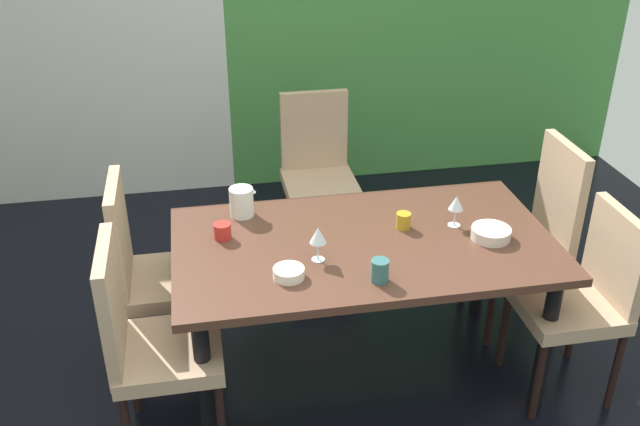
{
  "coord_description": "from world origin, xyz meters",
  "views": [
    {
      "loc": [
        -0.41,
        -2.42,
        2.41
      ],
      "look_at": [
        0.12,
        0.41,
        0.85
      ],
      "focal_mm": 40.0,
      "sensor_mm": 36.0,
      "label": 1
    }
  ],
  "objects_px": {
    "serving_bowl_west": "(289,273)",
    "cup_right": "(222,231)",
    "chair_head_far": "(317,166)",
    "chair_left_near": "(147,338)",
    "cup_near_window": "(380,271)",
    "wine_glass_rear": "(318,236)",
    "wine_glass_left": "(456,204)",
    "pitcher_east": "(242,202)",
    "chair_left_far": "(150,267)",
    "chair_right_far": "(534,228)",
    "dining_table": "(364,257)",
    "chair_right_near": "(584,292)",
    "cup_near_shelf": "(403,221)",
    "serving_bowl_south": "(491,233)"
  },
  "relations": [
    {
      "from": "serving_bowl_west",
      "to": "cup_right",
      "type": "bearing_deg",
      "value": 123.5
    },
    {
      "from": "chair_head_far",
      "to": "serving_bowl_west",
      "type": "bearing_deg",
      "value": 75.23
    },
    {
      "from": "chair_left_near",
      "to": "cup_near_window",
      "type": "relative_size",
      "value": 10.18
    },
    {
      "from": "wine_glass_rear",
      "to": "cup_right",
      "type": "relative_size",
      "value": 2.01
    },
    {
      "from": "chair_left_near",
      "to": "cup_right",
      "type": "height_order",
      "value": "chair_left_near"
    },
    {
      "from": "chair_left_near",
      "to": "wine_glass_left",
      "type": "height_order",
      "value": "chair_left_near"
    },
    {
      "from": "pitcher_east",
      "to": "chair_head_far",
      "type": "bearing_deg",
      "value": 59.69
    },
    {
      "from": "chair_left_near",
      "to": "pitcher_east",
      "type": "relative_size",
      "value": 6.93
    },
    {
      "from": "chair_left_far",
      "to": "wine_glass_left",
      "type": "bearing_deg",
      "value": 81.59
    },
    {
      "from": "chair_left_far",
      "to": "chair_right_far",
      "type": "xyz_separation_m",
      "value": [
        1.97,
        0.0,
        0.01
      ]
    },
    {
      "from": "dining_table",
      "to": "chair_left_near",
      "type": "distance_m",
      "value": 1.03
    },
    {
      "from": "chair_right_far",
      "to": "chair_right_near",
      "type": "xyz_separation_m",
      "value": [
        -0.01,
        -0.54,
        -0.03
      ]
    },
    {
      "from": "dining_table",
      "to": "chair_left_far",
      "type": "relative_size",
      "value": 1.7
    },
    {
      "from": "chair_left_near",
      "to": "pitcher_east",
      "type": "height_order",
      "value": "chair_left_near"
    },
    {
      "from": "dining_table",
      "to": "wine_glass_rear",
      "type": "xyz_separation_m",
      "value": [
        -0.24,
        -0.12,
        0.21
      ]
    },
    {
      "from": "chair_left_near",
      "to": "cup_near_window",
      "type": "xyz_separation_m",
      "value": [
        0.97,
        -0.06,
        0.25
      ]
    },
    {
      "from": "cup_near_window",
      "to": "cup_near_shelf",
      "type": "bearing_deg",
      "value": 61.57
    },
    {
      "from": "dining_table",
      "to": "cup_right",
      "type": "height_order",
      "value": "cup_right"
    },
    {
      "from": "chair_right_far",
      "to": "cup_near_shelf",
      "type": "bearing_deg",
      "value": 103.58
    },
    {
      "from": "cup_near_shelf",
      "to": "serving_bowl_west",
      "type": "bearing_deg",
      "value": -151.53
    },
    {
      "from": "chair_left_near",
      "to": "cup_right",
      "type": "xyz_separation_m",
      "value": [
        0.35,
        0.41,
        0.24
      ]
    },
    {
      "from": "dining_table",
      "to": "chair_left_far",
      "type": "xyz_separation_m",
      "value": [
        -0.98,
        0.27,
        -0.11
      ]
    },
    {
      "from": "chair_left_far",
      "to": "pitcher_east",
      "type": "height_order",
      "value": "chair_left_far"
    },
    {
      "from": "cup_near_window",
      "to": "cup_right",
      "type": "relative_size",
      "value": 1.23
    },
    {
      "from": "chair_right_far",
      "to": "serving_bowl_west",
      "type": "relative_size",
      "value": 7.81
    },
    {
      "from": "chair_head_far",
      "to": "chair_right_near",
      "type": "distance_m",
      "value": 1.81
    },
    {
      "from": "wine_glass_rear",
      "to": "serving_bowl_west",
      "type": "relative_size",
      "value": 1.21
    },
    {
      "from": "chair_right_far",
      "to": "cup_near_shelf",
      "type": "distance_m",
      "value": 0.83
    },
    {
      "from": "dining_table",
      "to": "cup_near_shelf",
      "type": "distance_m",
      "value": 0.26
    },
    {
      "from": "chair_head_far",
      "to": "wine_glass_rear",
      "type": "bearing_deg",
      "value": 79.76
    },
    {
      "from": "chair_head_far",
      "to": "cup_near_shelf",
      "type": "height_order",
      "value": "chair_head_far"
    },
    {
      "from": "dining_table",
      "to": "serving_bowl_south",
      "type": "distance_m",
      "value": 0.59
    },
    {
      "from": "chair_right_near",
      "to": "pitcher_east",
      "type": "bearing_deg",
      "value": 67.55
    },
    {
      "from": "serving_bowl_south",
      "to": "dining_table",
      "type": "bearing_deg",
      "value": 171.74
    },
    {
      "from": "serving_bowl_south",
      "to": "cup_right",
      "type": "distance_m",
      "value": 1.22
    },
    {
      "from": "chair_right_near",
      "to": "chair_left_near",
      "type": "relative_size",
      "value": 0.94
    },
    {
      "from": "dining_table",
      "to": "serving_bowl_west",
      "type": "distance_m",
      "value": 0.46
    },
    {
      "from": "dining_table",
      "to": "chair_right_near",
      "type": "bearing_deg",
      "value": -15.57
    },
    {
      "from": "chair_left_near",
      "to": "chair_right_far",
      "type": "bearing_deg",
      "value": 105.45
    },
    {
      "from": "chair_left_far",
      "to": "chair_right_far",
      "type": "distance_m",
      "value": 1.97
    },
    {
      "from": "wine_glass_rear",
      "to": "cup_right",
      "type": "distance_m",
      "value": 0.48
    },
    {
      "from": "chair_head_far",
      "to": "chair_right_near",
      "type": "bearing_deg",
      "value": 121.98
    },
    {
      "from": "dining_table",
      "to": "pitcher_east",
      "type": "bearing_deg",
      "value": 146.38
    },
    {
      "from": "serving_bowl_south",
      "to": "cup_near_window",
      "type": "height_order",
      "value": "cup_near_window"
    },
    {
      "from": "wine_glass_left",
      "to": "pitcher_east",
      "type": "bearing_deg",
      "value": 163.55
    },
    {
      "from": "serving_bowl_south",
      "to": "cup_near_shelf",
      "type": "xyz_separation_m",
      "value": [
        -0.36,
        0.17,
        0.01
      ]
    },
    {
      "from": "cup_near_window",
      "to": "dining_table",
      "type": "bearing_deg",
      "value": 87.35
    },
    {
      "from": "cup_near_window",
      "to": "cup_near_shelf",
      "type": "distance_m",
      "value": 0.47
    },
    {
      "from": "wine_glass_left",
      "to": "serving_bowl_west",
      "type": "height_order",
      "value": "wine_glass_left"
    },
    {
      "from": "chair_left_far",
      "to": "serving_bowl_west",
      "type": "bearing_deg",
      "value": 49.97
    }
  ]
}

